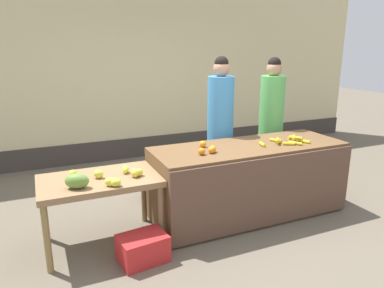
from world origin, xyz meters
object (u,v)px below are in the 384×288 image
Objects in this scene: produce_crate at (143,248)px; produce_sack at (154,182)px; vendor_woman_blue_shirt at (220,128)px; vendor_woman_green_shirt at (271,122)px.

produce_sack is at bearing 67.77° from produce_crate.
vendor_woman_blue_shirt is 0.85m from vendor_woman_green_shirt.
produce_sack is (-0.86, 0.21, -0.70)m from vendor_woman_blue_shirt.
produce_crate is at bearing -112.23° from produce_sack.
produce_crate is at bearing -152.40° from vendor_woman_green_shirt.
produce_crate is (-2.25, -1.18, -0.79)m from vendor_woman_green_shirt.
vendor_woman_blue_shirt is 1.97m from produce_crate.
vendor_woman_blue_shirt reaches higher than vendor_woman_green_shirt.
vendor_woman_blue_shirt is 1.13m from produce_sack.
vendor_woman_green_shirt is at bearing 3.87° from vendor_woman_blue_shirt.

